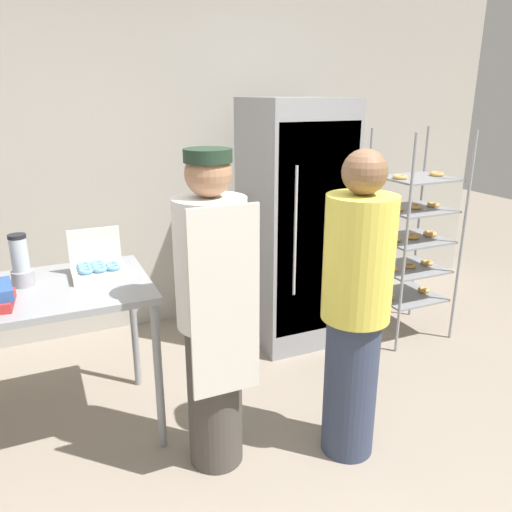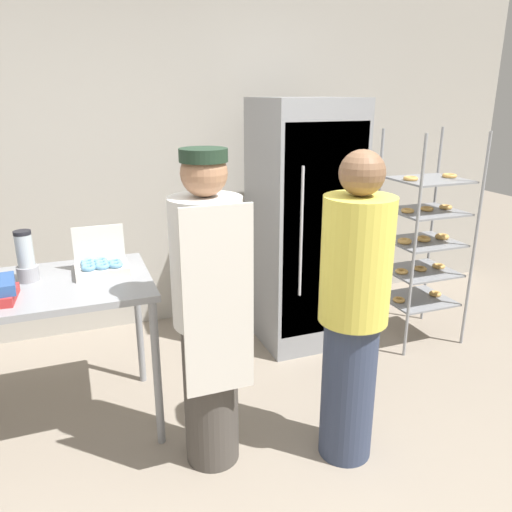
{
  "view_description": "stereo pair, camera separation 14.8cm",
  "coord_description": "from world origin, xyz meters",
  "px_view_note": "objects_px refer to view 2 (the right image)",
  "views": [
    {
      "loc": [
        -0.95,
        -1.57,
        1.86
      ],
      "look_at": [
        0.09,
        0.77,
        1.02
      ],
      "focal_mm": 35.0,
      "sensor_mm": 36.0,
      "label": 1
    },
    {
      "loc": [
        -0.82,
        -1.63,
        1.86
      ],
      "look_at": [
        0.09,
        0.77,
        1.02
      ],
      "focal_mm": 35.0,
      "sensor_mm": 36.0,
      "label": 2
    }
  ],
  "objects_px": {
    "donut_box": "(101,266)",
    "blender_pitcher": "(26,259)",
    "baking_rack": "(423,241)",
    "refrigerator": "(303,225)",
    "person_baker": "(209,312)",
    "person_customer": "(353,312)"
  },
  "relations": [
    {
      "from": "refrigerator",
      "to": "blender_pitcher",
      "type": "height_order",
      "value": "refrigerator"
    },
    {
      "from": "donut_box",
      "to": "person_baker",
      "type": "height_order",
      "value": "person_baker"
    },
    {
      "from": "blender_pitcher",
      "to": "refrigerator",
      "type": "bearing_deg",
      "value": 14.47
    },
    {
      "from": "baking_rack",
      "to": "person_baker",
      "type": "bearing_deg",
      "value": -157.66
    },
    {
      "from": "donut_box",
      "to": "blender_pitcher",
      "type": "xyz_separation_m",
      "value": [
        -0.38,
        0.02,
        0.08
      ]
    },
    {
      "from": "donut_box",
      "to": "baking_rack",
      "type": "bearing_deg",
      "value": 4.06
    },
    {
      "from": "donut_box",
      "to": "person_baker",
      "type": "relative_size",
      "value": 0.18
    },
    {
      "from": "blender_pitcher",
      "to": "person_customer",
      "type": "relative_size",
      "value": 0.17
    },
    {
      "from": "baking_rack",
      "to": "refrigerator",
      "type": "bearing_deg",
      "value": 158.17
    },
    {
      "from": "blender_pitcher",
      "to": "person_baker",
      "type": "height_order",
      "value": "person_baker"
    },
    {
      "from": "baking_rack",
      "to": "blender_pitcher",
      "type": "relative_size",
      "value": 5.78
    },
    {
      "from": "donut_box",
      "to": "person_baker",
      "type": "xyz_separation_m",
      "value": [
        0.45,
        -0.61,
        -0.09
      ]
    },
    {
      "from": "person_baker",
      "to": "person_customer",
      "type": "distance_m",
      "value": 0.71
    },
    {
      "from": "refrigerator",
      "to": "donut_box",
      "type": "bearing_deg",
      "value": -161.22
    },
    {
      "from": "donut_box",
      "to": "blender_pitcher",
      "type": "height_order",
      "value": "blender_pitcher"
    },
    {
      "from": "person_baker",
      "to": "person_customer",
      "type": "height_order",
      "value": "person_baker"
    },
    {
      "from": "blender_pitcher",
      "to": "person_customer",
      "type": "distance_m",
      "value": 1.74
    },
    {
      "from": "donut_box",
      "to": "blender_pitcher",
      "type": "distance_m",
      "value": 0.39
    },
    {
      "from": "blender_pitcher",
      "to": "person_baker",
      "type": "xyz_separation_m",
      "value": [
        0.82,
        -0.64,
        -0.17
      ]
    },
    {
      "from": "blender_pitcher",
      "to": "person_customer",
      "type": "height_order",
      "value": "person_customer"
    },
    {
      "from": "donut_box",
      "to": "person_baker",
      "type": "distance_m",
      "value": 0.76
    },
    {
      "from": "blender_pitcher",
      "to": "person_customer",
      "type": "bearing_deg",
      "value": -29.5
    }
  ]
}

